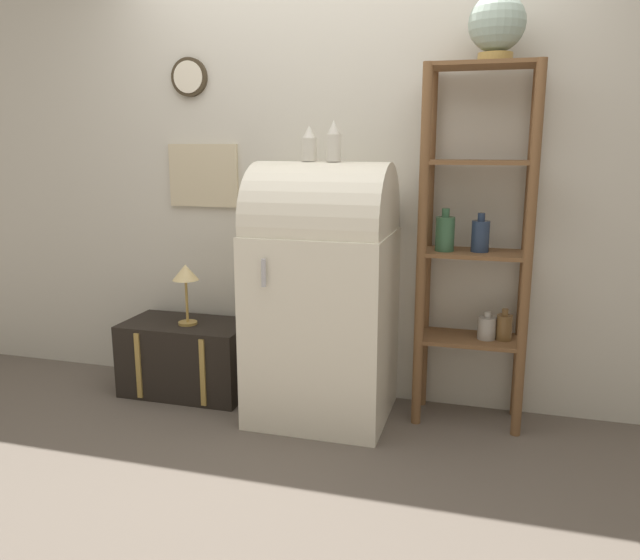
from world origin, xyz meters
TOP-DOWN VIEW (x-y plane):
  - ground_plane at (0.00, 0.00)m, footprint 12.00×12.00m
  - wall_back at (-0.00, 0.57)m, footprint 7.00×0.09m
  - refrigerator at (-0.00, 0.23)m, footprint 0.73×0.68m
  - suitcase_trunk at (-0.86, 0.30)m, footprint 0.74×0.42m
  - shelf_unit at (0.77, 0.38)m, footprint 0.56×0.31m
  - globe at (0.82, 0.35)m, footprint 0.27×0.27m
  - vase_left at (-0.07, 0.23)m, footprint 0.08×0.08m
  - vase_center at (0.06, 0.22)m, footprint 0.08×0.08m
  - desk_lamp at (-0.84, 0.27)m, footprint 0.15×0.15m

SIDE VIEW (x-z plane):
  - ground_plane at x=0.00m, z-range 0.00..0.00m
  - suitcase_trunk at x=-0.86m, z-range 0.00..0.43m
  - refrigerator at x=0.00m, z-range 0.02..1.40m
  - desk_lamp at x=-0.84m, z-range 0.54..0.89m
  - shelf_unit at x=0.77m, z-range 0.06..1.92m
  - wall_back at x=0.00m, z-range 0.00..2.70m
  - vase_left at x=-0.07m, z-range 1.38..1.56m
  - vase_center at x=0.06m, z-range 1.37..1.58m
  - globe at x=0.82m, z-range 1.87..2.17m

